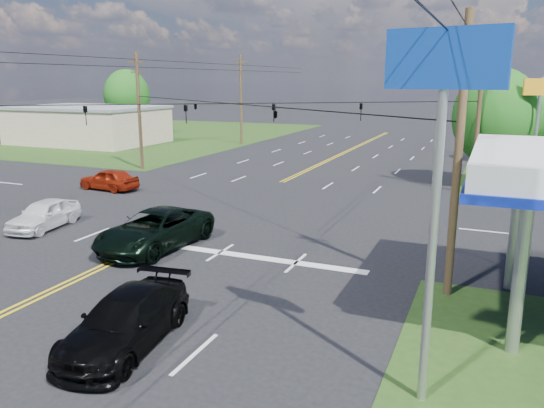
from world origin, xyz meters
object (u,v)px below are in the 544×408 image
at_px(retail_nw, 89,126).
at_px(pole_right_far, 486,103).
at_px(pole_nw, 139,110).
at_px(pole_ne, 478,119).
at_px(tree_right_b, 527,116).
at_px(pickup_white, 44,214).
at_px(pickup_dkgreen, 155,230).
at_px(tree_far_l, 127,96).
at_px(pole_se, 458,155).
at_px(pole_left_far, 241,99).
at_px(polesign_se, 442,114).
at_px(tree_right_a, 496,117).
at_px(suv_black, 126,321).

xyz_separation_m(retail_nw, pole_right_far, (43.00, 6.00, 3.17)).
bearing_deg(pole_nw, pole_right_far, 36.16).
bearing_deg(pole_right_far, pole_ne, -90.00).
distance_m(tree_right_b, pickup_white, 39.56).
bearing_deg(pickup_dkgreen, tree_far_l, 132.55).
distance_m(pole_se, pole_ne, 18.00).
bearing_deg(pole_ne, pole_left_far, 143.84).
distance_m(retail_nw, pickup_dkgreen, 43.15).
height_order(tree_far_l, pickup_dkgreen, tree_far_l).
bearing_deg(pole_ne, pickup_white, -138.92).
distance_m(pole_right_far, polesign_se, 43.79).
height_order(pole_ne, pickup_white, pole_ne).
relative_size(tree_right_a, pickup_white, 1.90).
height_order(tree_right_a, pickup_dkgreen, tree_right_a).
xyz_separation_m(retail_nw, pole_ne, (43.00, -13.00, 2.92)).
height_order(pole_nw, tree_right_a, pole_nw).
distance_m(tree_right_a, pickup_white, 28.94).
bearing_deg(retail_nw, pole_se, -35.79).
distance_m(pole_se, tree_far_l, 60.88).
relative_size(pole_se, pickup_dkgreen, 1.56).
bearing_deg(polesign_se, pole_right_far, 90.00).
bearing_deg(pickup_dkgreen, pole_left_far, 114.10).
height_order(pole_se, polesign_se, pole_se).
bearing_deg(pole_right_far, tree_right_a, -86.42).
bearing_deg(pole_left_far, suv_black, -67.93).
relative_size(pole_left_far, suv_black, 1.95).
distance_m(pole_nw, pole_right_far, 32.20).
xyz_separation_m(pole_se, pole_left_far, (-26.00, 37.00, 0.25)).
bearing_deg(pole_se, pole_left_far, 125.10).
height_order(tree_right_a, tree_far_l, tree_far_l).
bearing_deg(pole_se, polesign_se, -90.00).
distance_m(pole_se, pole_left_far, 45.22).
distance_m(pole_nw, tree_right_b, 33.10).
xyz_separation_m(pole_se, tree_far_l, (-45.00, 41.00, 0.28)).
relative_size(pole_ne, pickup_white, 2.21).
relative_size(pole_se, suv_black, 1.85).
relative_size(pole_ne, tree_far_l, 1.09).
bearing_deg(pole_left_far, pickup_white, -79.77).
bearing_deg(tree_right_a, pickup_dkgreen, -123.37).
xyz_separation_m(pole_nw, pole_left_far, (0.00, 19.00, 0.25)).
xyz_separation_m(pole_se, pole_nw, (-26.00, 18.00, 0.00)).
bearing_deg(pickup_white, pole_se, -10.76).
bearing_deg(pole_se, suv_black, -137.87).
xyz_separation_m(pickup_dkgreen, suv_black, (4.45, -7.78, -0.10)).
xyz_separation_m(pole_ne, suv_black, (-8.05, -25.28, -4.17)).
bearing_deg(polesign_se, retail_nw, 138.71).
bearing_deg(suv_black, pole_ne, 65.18).
xyz_separation_m(tree_far_l, polesign_se, (45.00, -47.76, 1.46)).
bearing_deg(pickup_dkgreen, suv_black, -56.42).
relative_size(tree_right_a, suv_black, 1.59).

